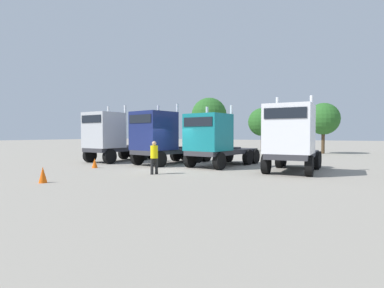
# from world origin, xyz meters

# --- Properties ---
(ground) EXTENTS (200.00, 200.00, 0.00)m
(ground) POSITION_xyz_m (0.00, 0.00, 0.00)
(ground) COLOR gray
(semi_truck_silver) EXTENTS (2.97, 6.08, 4.38)m
(semi_truck_silver) POSITION_xyz_m (-6.69, 1.98, 1.96)
(semi_truck_silver) COLOR #333338
(semi_truck_silver) RESTS_ON ground
(semi_truck_navy) EXTENTS (3.60, 6.65, 4.29)m
(semi_truck_navy) POSITION_xyz_m (-2.12, 2.16, 1.92)
(semi_truck_navy) COLOR #333338
(semi_truck_navy) RESTS_ON ground
(semi_truck_teal) EXTENTS (3.34, 6.43, 4.02)m
(semi_truck_teal) POSITION_xyz_m (1.86, 2.59, 1.78)
(semi_truck_teal) COLOR #333338
(semi_truck_teal) RESTS_ON ground
(semi_truck_white) EXTENTS (2.65, 5.81, 4.34)m
(semi_truck_white) POSITION_xyz_m (6.82, 1.94, 1.97)
(semi_truck_white) COLOR #333338
(semi_truck_white) RESTS_ON ground
(visitor_in_hivis) EXTENTS (0.53, 0.53, 1.77)m
(visitor_in_hivis) POSITION_xyz_m (0.54, -2.25, 1.03)
(visitor_in_hivis) COLOR black
(visitor_in_hivis) RESTS_ON ground
(traffic_cone_near) EXTENTS (0.36, 0.36, 0.72)m
(traffic_cone_near) POSITION_xyz_m (-2.06, -6.96, 0.36)
(traffic_cone_near) COLOR #F2590C
(traffic_cone_near) RESTS_ON ground
(traffic_cone_mid) EXTENTS (0.36, 0.36, 0.62)m
(traffic_cone_mid) POSITION_xyz_m (-4.61, -1.57, 0.31)
(traffic_cone_mid) COLOR #F2590C
(traffic_cone_mid) RESTS_ON ground
(oak_far_left) EXTENTS (4.36, 4.36, 6.67)m
(oak_far_left) POSITION_xyz_m (-6.16, 18.47, 4.48)
(oak_far_left) COLOR #4C3823
(oak_far_left) RESTS_ON ground
(oak_far_centre) EXTENTS (3.51, 3.51, 5.44)m
(oak_far_centre) POSITION_xyz_m (-0.48, 22.00, 3.67)
(oak_far_centre) COLOR #4C3823
(oak_far_centre) RESTS_ON ground
(oak_far_right) EXTENTS (3.52, 3.52, 5.62)m
(oak_far_right) POSITION_xyz_m (6.64, 21.04, 3.84)
(oak_far_right) COLOR #4C3823
(oak_far_right) RESTS_ON ground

